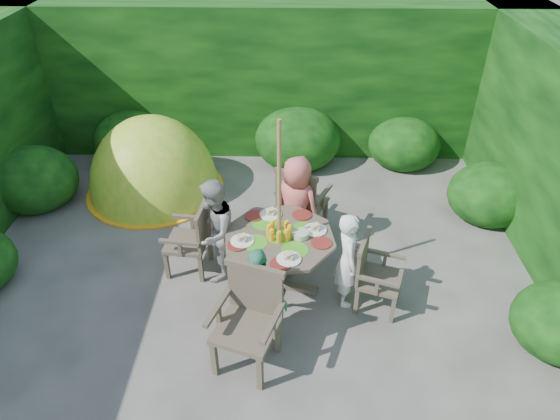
{
  "coord_description": "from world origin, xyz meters",
  "views": [
    {
      "loc": [
        0.47,
        -4.26,
        4.23
      ],
      "look_at": [
        0.36,
        0.63,
        0.85
      ],
      "focal_mm": 32.0,
      "sensor_mm": 36.0,
      "label": 1
    }
  ],
  "objects_px": {
    "patio_table": "(280,244)",
    "garden_chair_left": "(193,238)",
    "child_front": "(258,295)",
    "child_left": "(214,231)",
    "garden_chair_right": "(374,273)",
    "child_right": "(348,260)",
    "garden_chair_back": "(301,201)",
    "child_back": "(297,205)",
    "dome_tent": "(156,190)",
    "parasol_pole": "(279,212)",
    "garden_chair_front": "(249,317)"
  },
  "relations": [
    {
      "from": "patio_table",
      "to": "garden_chair_front",
      "type": "relative_size",
      "value": 1.53
    },
    {
      "from": "parasol_pole",
      "to": "garden_chair_left",
      "type": "bearing_deg",
      "value": 164.67
    },
    {
      "from": "child_back",
      "to": "dome_tent",
      "type": "relative_size",
      "value": 0.53
    },
    {
      "from": "child_left",
      "to": "garden_chair_back",
      "type": "bearing_deg",
      "value": 140.79
    },
    {
      "from": "garden_chair_left",
      "to": "child_front",
      "type": "height_order",
      "value": "child_front"
    },
    {
      "from": "patio_table",
      "to": "child_front",
      "type": "relative_size",
      "value": 1.35
    },
    {
      "from": "garden_chair_left",
      "to": "child_left",
      "type": "bearing_deg",
      "value": 79.72
    },
    {
      "from": "parasol_pole",
      "to": "garden_chair_front",
      "type": "bearing_deg",
      "value": -104.34
    },
    {
      "from": "patio_table",
      "to": "child_right",
      "type": "height_order",
      "value": "child_right"
    },
    {
      "from": "garden_chair_right",
      "to": "dome_tent",
      "type": "height_order",
      "value": "dome_tent"
    },
    {
      "from": "garden_chair_left",
      "to": "child_left",
      "type": "xyz_separation_m",
      "value": [
        0.29,
        -0.09,
        0.17
      ]
    },
    {
      "from": "patio_table",
      "to": "garden_chair_left",
      "type": "bearing_deg",
      "value": 164.73
    },
    {
      "from": "child_front",
      "to": "dome_tent",
      "type": "relative_size",
      "value": 0.47
    },
    {
      "from": "garden_chair_front",
      "to": "child_right",
      "type": "bearing_deg",
      "value": 58.33
    },
    {
      "from": "child_front",
      "to": "child_back",
      "type": "bearing_deg",
      "value": 105.66
    },
    {
      "from": "child_right",
      "to": "patio_table",
      "type": "bearing_deg",
      "value": 71.95
    },
    {
      "from": "garden_chair_left",
      "to": "dome_tent",
      "type": "distance_m",
      "value": 2.13
    },
    {
      "from": "garden_chair_right",
      "to": "garden_chair_left",
      "type": "height_order",
      "value": "garden_chair_left"
    },
    {
      "from": "child_right",
      "to": "dome_tent",
      "type": "bearing_deg",
      "value": 46.71
    },
    {
      "from": "parasol_pole",
      "to": "garden_chair_front",
      "type": "height_order",
      "value": "parasol_pole"
    },
    {
      "from": "patio_table",
      "to": "garden_chair_front",
      "type": "height_order",
      "value": "garden_chair_front"
    },
    {
      "from": "patio_table",
      "to": "garden_chair_left",
      "type": "xyz_separation_m",
      "value": [
        -1.06,
        0.29,
        -0.15
      ]
    },
    {
      "from": "garden_chair_back",
      "to": "child_left",
      "type": "relative_size",
      "value": 0.77
    },
    {
      "from": "garden_chair_back",
      "to": "child_left",
      "type": "distance_m",
      "value": 1.35
    },
    {
      "from": "parasol_pole",
      "to": "child_right",
      "type": "bearing_deg",
      "value": -14.72
    },
    {
      "from": "child_left",
      "to": "child_front",
      "type": "relative_size",
      "value": 1.12
    },
    {
      "from": "garden_chair_right",
      "to": "child_front",
      "type": "relative_size",
      "value": 0.74
    },
    {
      "from": "child_right",
      "to": "child_left",
      "type": "height_order",
      "value": "child_left"
    },
    {
      "from": "parasol_pole",
      "to": "dome_tent",
      "type": "xyz_separation_m",
      "value": [
        -2.01,
        2.13,
        -1.1
      ]
    },
    {
      "from": "patio_table",
      "to": "dome_tent",
      "type": "xyz_separation_m",
      "value": [
        -2.01,
        2.13,
        -0.65
      ]
    },
    {
      "from": "garden_chair_right",
      "to": "child_back",
      "type": "bearing_deg",
      "value": 58.16
    },
    {
      "from": "child_right",
      "to": "child_back",
      "type": "bearing_deg",
      "value": 27.03
    },
    {
      "from": "patio_table",
      "to": "child_back",
      "type": "height_order",
      "value": "child_back"
    },
    {
      "from": "parasol_pole",
      "to": "garden_chair_back",
      "type": "bearing_deg",
      "value": 76.15
    },
    {
      "from": "garden_chair_front",
      "to": "dome_tent",
      "type": "height_order",
      "value": "dome_tent"
    },
    {
      "from": "patio_table",
      "to": "parasol_pole",
      "type": "distance_m",
      "value": 0.45
    },
    {
      "from": "child_back",
      "to": "child_left",
      "type": "bearing_deg",
      "value": 64.21
    },
    {
      "from": "parasol_pole",
      "to": "garden_chair_left",
      "type": "xyz_separation_m",
      "value": [
        -1.06,
        0.29,
        -0.6
      ]
    },
    {
      "from": "dome_tent",
      "to": "garden_chair_right",
      "type": "bearing_deg",
      "value": -18.76
    },
    {
      "from": "garden_chair_front",
      "to": "child_back",
      "type": "xyz_separation_m",
      "value": [
        0.47,
        1.83,
        0.11
      ]
    },
    {
      "from": "child_right",
      "to": "child_front",
      "type": "relative_size",
      "value": 1.01
    },
    {
      "from": "garden_chair_right",
      "to": "child_right",
      "type": "xyz_separation_m",
      "value": [
        -0.29,
        0.07,
        0.13
      ]
    },
    {
      "from": "patio_table",
      "to": "garden_chair_front",
      "type": "xyz_separation_m",
      "value": [
        -0.27,
        -1.05,
        -0.09
      ]
    },
    {
      "from": "garden_chair_front",
      "to": "child_right",
      "type": "distance_m",
      "value": 1.35
    },
    {
      "from": "garden_chair_back",
      "to": "dome_tent",
      "type": "xyz_separation_m",
      "value": [
        -2.27,
        1.07,
        -0.55
      ]
    },
    {
      "from": "child_front",
      "to": "patio_table",
      "type": "bearing_deg",
      "value": 105.34
    },
    {
      "from": "parasol_pole",
      "to": "child_front",
      "type": "height_order",
      "value": "parasol_pole"
    },
    {
      "from": "child_left",
      "to": "child_back",
      "type": "bearing_deg",
      "value": 131.48
    },
    {
      "from": "child_right",
      "to": "garden_chair_front",
      "type": "bearing_deg",
      "value": 125.92
    },
    {
      "from": "garden_chair_left",
      "to": "child_left",
      "type": "height_order",
      "value": "child_left"
    }
  ]
}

